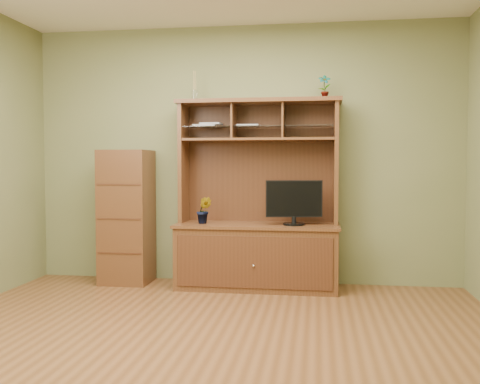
# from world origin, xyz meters

# --- Properties ---
(room) EXTENTS (4.54, 4.04, 2.74)m
(room) POSITION_xyz_m (0.00, 0.00, 1.35)
(room) COLOR brown
(room) RESTS_ON ground
(media_hutch) EXTENTS (1.66, 0.61, 1.90)m
(media_hutch) POSITION_xyz_m (0.18, 1.73, 0.52)
(media_hutch) COLOR #402612
(media_hutch) RESTS_ON room
(monitor) EXTENTS (0.55, 0.21, 0.44)m
(monitor) POSITION_xyz_m (0.55, 1.65, 0.88)
(monitor) COLOR black
(monitor) RESTS_ON media_hutch
(orchid_plant) EXTENTS (0.15, 0.12, 0.27)m
(orchid_plant) POSITION_xyz_m (-0.35, 1.65, 0.79)
(orchid_plant) COLOR #30581E
(orchid_plant) RESTS_ON media_hutch
(top_plant) EXTENTS (0.13, 0.09, 0.24)m
(top_plant) POSITION_xyz_m (0.84, 1.80, 2.02)
(top_plant) COLOR #265E21
(top_plant) RESTS_ON media_hutch
(reed_diffuser) EXTENTS (0.06, 0.06, 0.31)m
(reed_diffuser) POSITION_xyz_m (-0.48, 1.81, 2.02)
(reed_diffuser) COLOR silver
(reed_diffuser) RESTS_ON media_hutch
(magazines) EXTENTS (0.68, 0.19, 0.04)m
(magazines) POSITION_xyz_m (-0.21, 1.81, 1.65)
(magazines) COLOR #ABABB0
(magazines) RESTS_ON media_hutch
(side_cabinet) EXTENTS (0.50, 0.45, 1.40)m
(side_cabinet) POSITION_xyz_m (-1.21, 1.76, 0.70)
(side_cabinet) COLOR #402612
(side_cabinet) RESTS_ON room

